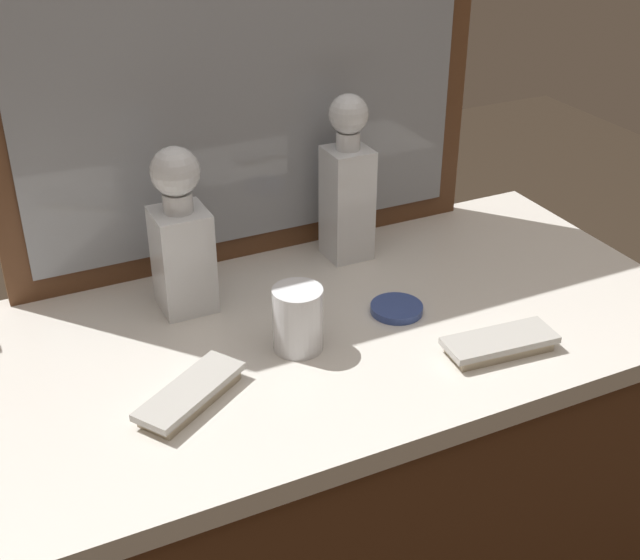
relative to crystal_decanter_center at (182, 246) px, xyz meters
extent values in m
cube|color=brown|center=(0.16, -0.14, -0.56)|extent=(1.14, 0.56, 0.83)
cube|color=silver|center=(0.16, -0.14, -0.12)|extent=(1.17, 0.58, 0.03)
cube|color=brown|center=(0.16, 0.13, 0.25)|extent=(0.83, 0.03, 0.71)
cube|color=gray|center=(0.16, 0.12, 0.25)|extent=(0.75, 0.01, 0.63)
cube|color=white|center=(0.00, 0.00, -0.02)|extent=(0.08, 0.08, 0.16)
cube|color=#8C4C14|center=(0.00, 0.00, -0.06)|extent=(0.07, 0.07, 0.10)
cylinder|color=white|center=(0.00, 0.00, 0.07)|extent=(0.05, 0.05, 0.03)
sphere|color=white|center=(0.00, 0.00, 0.12)|extent=(0.07, 0.07, 0.07)
cube|color=white|center=(0.31, 0.05, -0.01)|extent=(0.07, 0.07, 0.20)
cube|color=#8C4C14|center=(0.31, 0.05, -0.05)|extent=(0.06, 0.06, 0.11)
cylinder|color=white|center=(0.31, 0.05, 0.11)|extent=(0.04, 0.04, 0.03)
sphere|color=white|center=(0.31, 0.05, 0.15)|extent=(0.07, 0.07, 0.07)
cylinder|color=white|center=(0.11, -0.18, -0.06)|extent=(0.07, 0.07, 0.10)
cylinder|color=silver|center=(0.11, -0.18, -0.10)|extent=(0.07, 0.07, 0.01)
cube|color=#B7A88C|center=(0.37, -0.32, -0.10)|extent=(0.15, 0.07, 0.01)
cube|color=#B7B5AD|center=(0.37, -0.32, -0.09)|extent=(0.17, 0.08, 0.01)
cube|color=#B7A88C|center=(-0.07, -0.24, -0.10)|extent=(0.16, 0.13, 0.01)
cube|color=#B7B5AD|center=(-0.07, -0.24, -0.09)|extent=(0.17, 0.14, 0.01)
cylinder|color=#33478C|center=(0.29, -0.16, -0.10)|extent=(0.08, 0.08, 0.01)
camera|label=1|loc=(-0.30, -1.11, 0.58)|focal=47.04mm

